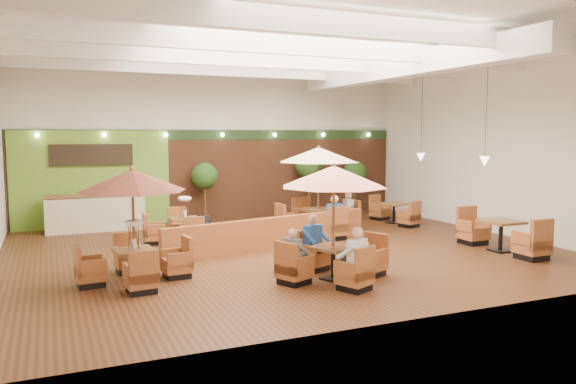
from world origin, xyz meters
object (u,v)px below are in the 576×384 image
table_3 (177,227)px  diner_2 (294,249)px  table_4 (501,236)px  diner_4 (347,208)px  booth_divider (272,234)px  table_5 (394,213)px  diner_3 (333,213)px  table_2 (319,174)px  topiary_1 (309,168)px  table_0 (133,204)px  table_1 (334,200)px  diner_1 (315,237)px  service_counter (95,213)px  diner_0 (355,252)px  topiary_0 (205,178)px  topiary_2 (355,174)px

table_3 → diner_2: bearing=-74.1°
table_4 → diner_4: 4.80m
booth_divider → table_5: table_5 is taller
table_3 → diner_3: table_3 is taller
table_2 → table_4: size_ratio=0.98×
table_4 → topiary_1: bearing=103.3°
table_0 → table_5: size_ratio=0.97×
table_1 → table_2: 5.44m
table_3 → diner_1: 4.98m
service_counter → table_4: 12.15m
table_1 → table_3: bearing=87.8°
table_0 → diner_1: size_ratio=2.97×
booth_divider → diner_0: (0.08, -4.26, 0.33)m
service_counter → topiary_0: 3.76m
service_counter → diner_3: 7.60m
topiary_2 → booth_divider: bearing=-136.9°
diner_3 → topiary_1: bearing=69.4°
topiary_1 → table_1: bearing=-112.1°
service_counter → diner_0: 10.08m
table_1 → table_4: bearing=-15.8°
table_4 → topiary_0: size_ratio=1.32×
service_counter → booth_divider: (4.09, -4.92, -0.15)m
table_5 → service_counter: bearing=146.6°
table_5 → diner_2: 8.66m
table_5 → table_1: bearing=-152.3°
diner_1 → diner_3: size_ratio=0.96×
service_counter → table_1: bearing=-63.2°
table_2 → diner_0: table_2 is taller
table_2 → table_5: table_2 is taller
diner_2 → topiary_1: bearing=128.4°
service_counter → table_4: service_counter is taller
table_1 → diner_1: bearing=65.8°
topiary_1 → topiary_2: topiary_1 is taller
topiary_0 → table_5: bearing=-23.6°
topiary_0 → table_0: bearing=-115.7°
table_0 → diner_1: bearing=-13.4°
table_5 → diner_0: size_ratio=3.02×
service_counter → diner_4: bearing=-24.1°
table_1 → table_2: size_ratio=0.95×
service_counter → table_0: bearing=-87.8°
diner_0 → service_counter: bearing=86.8°
service_counter → diner_3: (6.29, -4.26, 0.19)m
topiary_0 → diner_2: size_ratio=2.95×
table_5 → diner_1: size_ratio=3.07×
topiary_2 → diner_3: topiary_2 is taller
table_1 → diner_2: (-0.91, 0.00, -0.98)m
booth_divider → diner_3: diner_3 is taller
service_counter → table_2: size_ratio=1.10×
topiary_1 → diner_3: topiary_1 is taller
booth_divider → table_0: table_0 is taller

